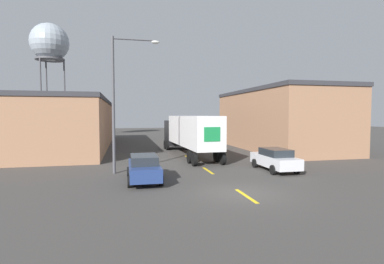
# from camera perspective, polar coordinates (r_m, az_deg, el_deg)

# --- Properties ---
(ground_plane) EXTENTS (160.00, 160.00, 0.00)m
(ground_plane) POSITION_cam_1_polar(r_m,az_deg,el_deg) (15.72, 9.45, -11.39)
(ground_plane) COLOR #3D3A38
(road_centerline) EXTENTS (0.20, 16.32, 0.01)m
(road_centerline) POSITION_cam_1_polar(r_m,az_deg,el_deg) (21.53, 3.08, -7.36)
(road_centerline) COLOR gold
(road_centerline) RESTS_ON ground_plane
(warehouse_left) EXTENTS (9.16, 28.63, 5.81)m
(warehouse_left) POSITION_cam_1_polar(r_m,az_deg,el_deg) (39.59, -22.10, 1.47)
(warehouse_left) COLOR #9E7051
(warehouse_left) RESTS_ON ground_plane
(warehouse_right) EXTENTS (8.45, 19.00, 6.93)m
(warehouse_right) POSITION_cam_1_polar(r_m,az_deg,el_deg) (36.76, 15.98, 2.34)
(warehouse_right) COLOR #9E7051
(warehouse_right) RESTS_ON ground_plane
(semi_truck) EXTENTS (3.27, 14.37, 3.89)m
(semi_truck) POSITION_cam_1_polar(r_m,az_deg,el_deg) (29.39, -0.67, 0.07)
(semi_truck) COLOR black
(semi_truck) RESTS_ON ground_plane
(parked_car_left_near) EXTENTS (1.96, 4.60, 1.58)m
(parked_car_left_near) POSITION_cam_1_polar(r_m,az_deg,el_deg) (18.21, -9.15, -6.71)
(parked_car_left_near) COLOR navy
(parked_car_left_near) RESTS_ON ground_plane
(parked_car_right_near) EXTENTS (1.96, 4.60, 1.58)m
(parked_car_right_near) POSITION_cam_1_polar(r_m,az_deg,el_deg) (22.26, 15.50, -4.98)
(parked_car_right_near) COLOR silver
(parked_car_right_near) RESTS_ON ground_plane
(water_tower) EXTENTS (6.38, 6.38, 19.67)m
(water_tower) POSITION_cam_1_polar(r_m,az_deg,el_deg) (58.88, -25.50, 15.00)
(water_tower) COLOR #47474C
(water_tower) RESTS_ON ground_plane
(street_lamp) EXTENTS (3.23, 0.32, 9.19)m
(street_lamp) POSITION_cam_1_polar(r_m,az_deg,el_deg) (20.83, -13.77, 6.91)
(street_lamp) COLOR #4C4C51
(street_lamp) RESTS_ON ground_plane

